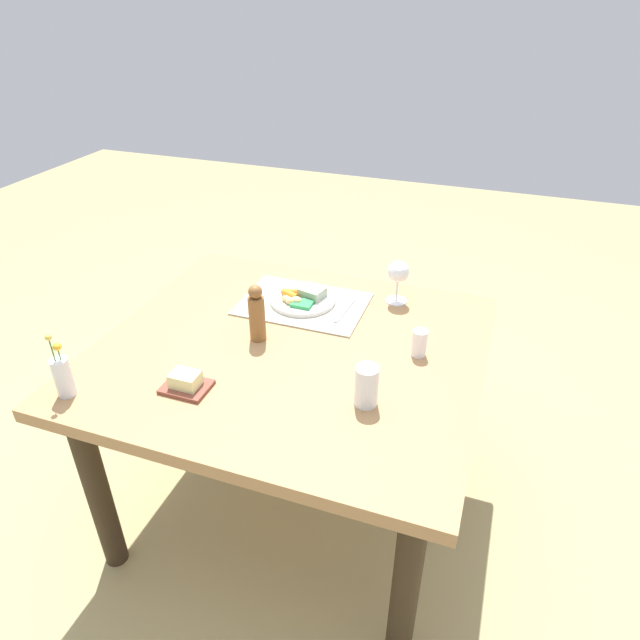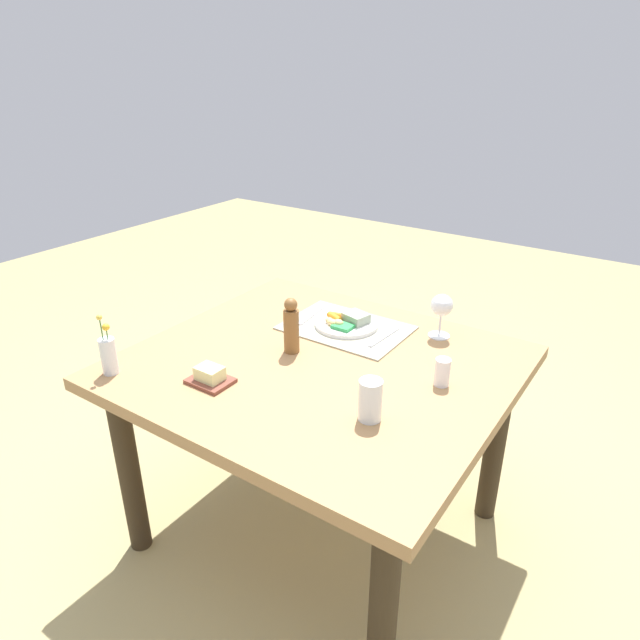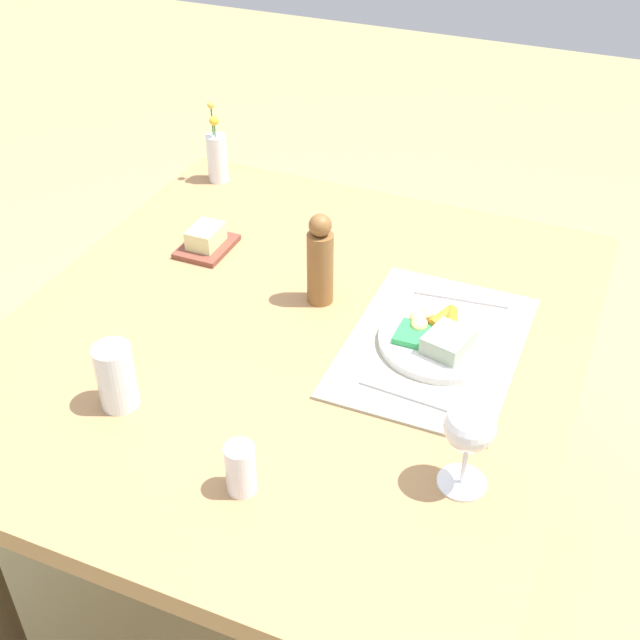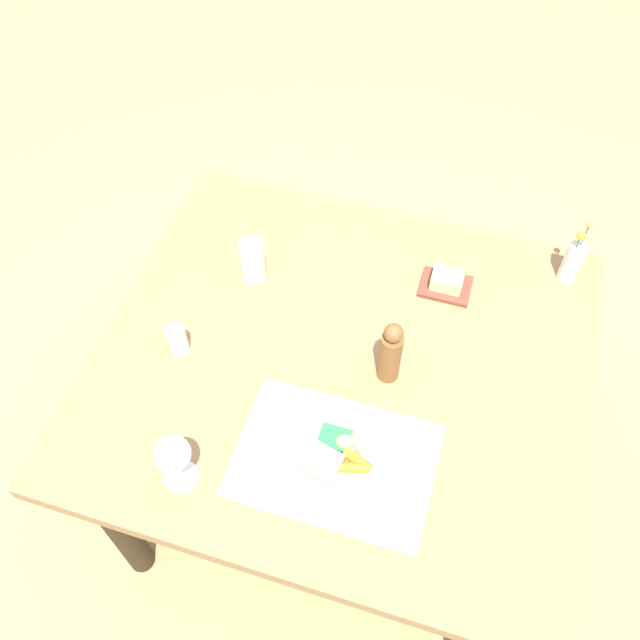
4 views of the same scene
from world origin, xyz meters
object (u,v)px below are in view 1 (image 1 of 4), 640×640
butter_dish (186,383)px  water_tumbler (366,388)px  flower_vase (63,375)px  salt_shaker (419,343)px  knife (262,294)px  fork (346,309)px  pepper_mill (257,314)px  wine_glass (398,273)px  dinner_plate (303,298)px  dining_table (291,372)px

butter_dish → water_tumbler: bearing=-167.7°
flower_vase → salt_shaker: bearing=-149.7°
butter_dish → knife: bearing=-87.6°
knife → flower_vase: size_ratio=0.91×
water_tumbler → salt_shaker: size_ratio=1.38×
fork → pepper_mill: 0.34m
fork → salt_shaker: size_ratio=2.13×
flower_vase → knife: bearing=-111.6°
water_tumbler → salt_shaker: 0.29m
wine_glass → flower_vase: bearing=47.8°
dinner_plate → fork: dinner_plate is taller
wine_glass → pepper_mill: 0.53m
dining_table → dinner_plate: size_ratio=5.06×
salt_shaker → flower_vase: bearing=30.3°
butter_dish → pepper_mill: 0.32m
dinner_plate → fork: (-0.16, 0.01, -0.01)m
dining_table → water_tumbler: size_ratio=9.91×
wine_glass → dining_table: bearing=57.8°
salt_shaker → pepper_mill: 0.51m
fork → dinner_plate: bearing=1.8°
fork → wine_glass: 0.22m
dining_table → butter_dish: size_ratio=9.07×
knife → water_tumbler: bearing=132.4°
dining_table → fork: (-0.10, -0.26, 0.11)m
knife → salt_shaker: bearing=157.3°
dinner_plate → salt_shaker: (-0.45, 0.18, 0.02)m
butter_dish → salt_shaker: (-0.58, -0.38, 0.02)m
salt_shaker → dinner_plate: bearing=-21.9°
water_tumbler → pepper_mill: 0.45m
dinner_plate → knife: dinner_plate is taller
dining_table → flower_vase: flower_vase is taller
dining_table → flower_vase: 0.67m
salt_shaker → pepper_mill: pepper_mill is taller
flower_vase → wine_glass: bearing=-132.2°
water_tumbler → wine_glass: bearing=-85.2°
butter_dish → pepper_mill: bearing=-105.2°
salt_shaker → pepper_mill: size_ratio=0.45×
water_tumbler → pepper_mill: pepper_mill is taller
dining_table → butter_dish: butter_dish is taller
knife → salt_shaker: salt_shaker is taller
water_tumbler → knife: bearing=-41.4°
knife → wine_glass: bearing=-171.3°
pepper_mill → salt_shaker: bearing=-170.7°
dinner_plate → dining_table: bearing=102.8°
fork → water_tumbler: size_ratio=1.55×
wine_glass → water_tumbler: bearing=94.8°
wine_glass → flower_vase: (0.74, 0.82, -0.05)m
water_tumbler → fork: bearing=-66.3°
dining_table → knife: 0.36m
dining_table → salt_shaker: 0.42m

